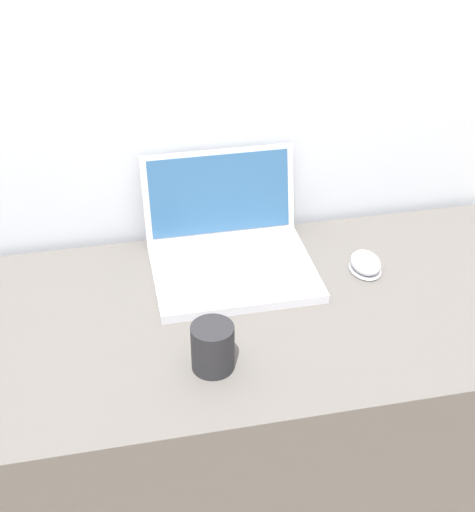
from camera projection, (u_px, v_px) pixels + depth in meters
The scene contains 4 objects.
desk at pixel (233, 441), 1.60m from camera, with size 1.39×0.59×0.74m.
laptop at pixel (229, 247), 1.51m from camera, with size 0.33×0.31×0.21m.
drink_cup at pixel (213, 346), 1.24m from camera, with size 0.08×0.08×0.09m.
computer_mouse at pixel (365, 264), 1.51m from camera, with size 0.07×0.09×0.04m.
Camera 1 is at (-0.21, -0.78, 1.60)m, focal length 50.00 mm.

